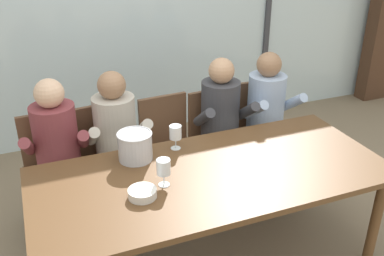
{
  "coord_description": "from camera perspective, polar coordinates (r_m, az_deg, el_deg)",
  "views": [
    {
      "loc": [
        -0.99,
        -2.12,
        2.19
      ],
      "look_at": [
        0.0,
        0.35,
        0.9
      ],
      "focal_mm": 40.45,
      "sensor_mm": 36.0,
      "label": 1
    }
  ],
  "objects": [
    {
      "name": "person_beige_jumper",
      "position": [
        3.31,
        -9.73,
        -1.5
      ],
      "size": [
        0.47,
        0.61,
        1.2
      ],
      "rotation": [
        0.0,
        0.0,
        -0.02
      ],
      "color": "#B7AD9E",
      "rests_on": "ground"
    },
    {
      "name": "person_charcoal_jacket",
      "position": [
        3.56,
        4.19,
        0.92
      ],
      "size": [
        0.47,
        0.62,
        1.2
      ],
      "rotation": [
        0.0,
        0.0,
        -0.05
      ],
      "color": "#38383D",
      "rests_on": "ground"
    },
    {
      "name": "tasting_bowl",
      "position": [
        2.52,
        -6.55,
        -8.54
      ],
      "size": [
        0.17,
        0.17,
        0.05
      ],
      "primitive_type": "cylinder",
      "color": "silver",
      "rests_on": "dining_table"
    },
    {
      "name": "chair_near_curtain",
      "position": [
        3.47,
        -17.87,
        -4.3
      ],
      "size": [
        0.46,
        0.46,
        0.88
      ],
      "rotation": [
        0.0,
        0.0,
        0.04
      ],
      "color": "brown",
      "rests_on": "ground"
    },
    {
      "name": "chair_left_of_center",
      "position": [
        3.52,
        -10.92,
        -3.01
      ],
      "size": [
        0.49,
        0.49,
        0.88
      ],
      "rotation": [
        0.0,
        0.0,
        0.12
      ],
      "color": "brown",
      "rests_on": "ground"
    },
    {
      "name": "person_pale_blue_shirt",
      "position": [
        3.77,
        10.29,
        1.98
      ],
      "size": [
        0.47,
        0.62,
        1.2
      ],
      "rotation": [
        0.0,
        0.0,
        0.04
      ],
      "color": "#9EB2D1",
      "rests_on": "ground"
    },
    {
      "name": "chair_center",
      "position": [
        3.61,
        -3.14,
        -1.75
      ],
      "size": [
        0.47,
        0.47,
        0.88
      ],
      "rotation": [
        0.0,
        0.0,
        0.07
      ],
      "color": "brown",
      "rests_on": "ground"
    },
    {
      "name": "wine_glass_near_bucket",
      "position": [
        2.56,
        -3.77,
        -5.29
      ],
      "size": [
        0.08,
        0.08,
        0.17
      ],
      "color": "silver",
      "rests_on": "dining_table"
    },
    {
      "name": "wine_glass_by_left_taster",
      "position": [
        2.96,
        -2.2,
        -0.71
      ],
      "size": [
        0.08,
        0.08,
        0.17
      ],
      "color": "silver",
      "rests_on": "dining_table"
    },
    {
      "name": "chair_near_window_right",
      "position": [
        3.97,
        9.14,
        0.61
      ],
      "size": [
        0.48,
        0.48,
        0.88
      ],
      "rotation": [
        0.0,
        0.0,
        -0.1
      ],
      "color": "brown",
      "rests_on": "ground"
    },
    {
      "name": "person_maroon_top",
      "position": [
        3.26,
        -17.33,
        -2.79
      ],
      "size": [
        0.49,
        0.63,
        1.2
      ],
      "rotation": [
        0.0,
        0.0,
        -0.09
      ],
      "color": "brown",
      "rests_on": "ground"
    },
    {
      "name": "chair_right_of_center",
      "position": [
        3.74,
        3.19,
        -0.74
      ],
      "size": [
        0.47,
        0.47,
        0.88
      ],
      "rotation": [
        0.0,
        0.0,
        0.08
      ],
      "color": "brown",
      "rests_on": "ground"
    },
    {
      "name": "ground",
      "position": [
        3.94,
        -3.56,
        -7.92
      ],
      "size": [
        14.0,
        14.0,
        0.0
      ],
      "primitive_type": "plane",
      "color": "#847056"
    },
    {
      "name": "window_mullion_right",
      "position": [
        5.17,
        10.0,
        15.67
      ],
      "size": [
        0.06,
        0.06,
        2.6
      ],
      "primitive_type": "cube",
      "color": "#38383D",
      "rests_on": "ground"
    },
    {
      "name": "hillside_vineyard",
      "position": [
        8.69,
        -15.57,
        15.44
      ],
      "size": [
        13.46,
        2.4,
        1.47
      ],
      "primitive_type": "cube",
      "color": "#386633",
      "rests_on": "ground"
    },
    {
      "name": "ice_bucket_primary",
      "position": [
        2.86,
        -7.51,
        -2.34
      ],
      "size": [
        0.23,
        0.23,
        0.19
      ],
      "color": "#B7B7BC",
      "rests_on": "dining_table"
    },
    {
      "name": "window_glass_panel",
      "position": [
        4.55,
        -9.16,
        14.36
      ],
      "size": [
        7.46,
        0.03,
        2.6
      ],
      "primitive_type": "cube",
      "color": "silver",
      "rests_on": "ground"
    },
    {
      "name": "dining_table",
      "position": [
        2.78,
        2.7,
        -7.01
      ],
      "size": [
        2.26,
        1.01,
        0.75
      ],
      "color": "brown",
      "rests_on": "ground"
    }
  ]
}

